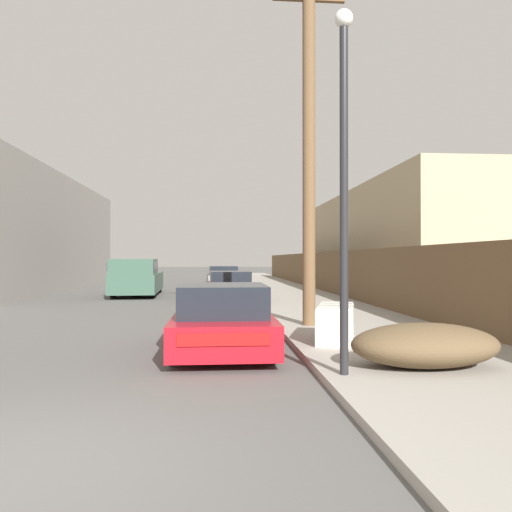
{
  "coord_description": "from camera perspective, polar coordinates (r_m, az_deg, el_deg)",
  "views": [
    {
      "loc": [
        1.71,
        -4.14,
        1.74
      ],
      "look_at": [
        2.58,
        6.69,
        1.81
      ],
      "focal_mm": 35.0,
      "sensor_mm": 36.0,
      "label": 1
    }
  ],
  "objects": [
    {
      "name": "discarded_fridge",
      "position": [
        10.05,
        9.1,
        -7.57
      ],
      "size": [
        1.1,
        1.72,
        0.75
      ],
      "rotation": [
        0.0,
        0.0,
        -0.28
      ],
      "color": "silver",
      "rests_on": "sidewalk_curb"
    },
    {
      "name": "car_parked_far",
      "position": [
        30.66,
        -3.8,
        -2.47
      ],
      "size": [
        2.08,
        4.51,
        1.32
      ],
      "rotation": [
        0.0,
        0.0,
        0.04
      ],
      "color": "gray",
      "rests_on": "ground"
    },
    {
      "name": "building_right_house",
      "position": [
        28.39,
        15.69,
        1.49
      ],
      "size": [
        6.0,
        20.87,
        5.31
      ],
      "primitive_type": "cube",
      "color": "tan",
      "rests_on": "ground"
    },
    {
      "name": "sidewalk_curb",
      "position": [
        27.92,
        2.78,
        -3.82
      ],
      "size": [
        4.2,
        63.0,
        0.12
      ],
      "primitive_type": "cube",
      "color": "#9E998E",
      "rests_on": "ground"
    },
    {
      "name": "utility_pole",
      "position": [
        12.68,
        6.06,
        13.13
      ],
      "size": [
        1.8,
        0.31,
        8.95
      ],
      "color": "brown",
      "rests_on": "sidewalk_curb"
    },
    {
      "name": "brush_pile",
      "position": [
        8.02,
        18.75,
        -9.62
      ],
      "size": [
        2.25,
        1.38,
        0.66
      ],
      "color": "brown",
      "rests_on": "sidewalk_curb"
    },
    {
      "name": "parked_sports_car_red",
      "position": [
        9.53,
        -3.83,
        -7.38
      ],
      "size": [
        1.84,
        4.04,
        1.27
      ],
      "rotation": [
        0.0,
        0.0,
        -0.0
      ],
      "color": "red",
      "rests_on": "ground"
    },
    {
      "name": "pickup_truck",
      "position": [
        24.24,
        -13.47,
        -2.4
      ],
      "size": [
        2.27,
        5.92,
        1.75
      ],
      "rotation": [
        0.0,
        0.0,
        3.18
      ],
      "color": "#385647",
      "rests_on": "ground"
    },
    {
      "name": "wooden_fence",
      "position": [
        26.55,
        7.43,
        -1.72
      ],
      "size": [
        0.08,
        45.31,
        1.99
      ],
      "primitive_type": "cube",
      "color": "brown",
      "rests_on": "sidewalk_curb"
    },
    {
      "name": "building_left_block",
      "position": [
        31.29,
        -26.32,
        2.22
      ],
      "size": [
        7.0,
        19.78,
        6.27
      ],
      "primitive_type": "cube",
      "color": "gray",
      "rests_on": "ground"
    },
    {
      "name": "ground_plane",
      "position": [
        4.8,
        -27.1,
        -21.58
      ],
      "size": [
        220.0,
        220.0,
        0.0
      ],
      "primitive_type": "plane",
      "color": "#595654"
    },
    {
      "name": "street_lamp",
      "position": [
        7.25,
        10.02,
        10.29
      ],
      "size": [
        0.26,
        0.26,
        5.15
      ],
      "color": "#232326",
      "rests_on": "sidewalk_curb"
    },
    {
      "name": "car_parked_mid",
      "position": [
        20.25,
        -3.04,
        -3.62
      ],
      "size": [
        1.95,
        4.12,
        1.26
      ],
      "rotation": [
        0.0,
        0.0,
        0.04
      ],
      "color": "#5B1E19",
      "rests_on": "ground"
    }
  ]
}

